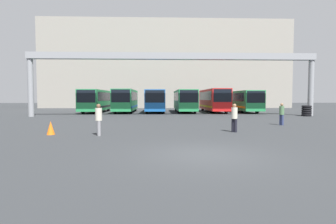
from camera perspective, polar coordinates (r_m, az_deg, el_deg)
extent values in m
plane|color=#2D3033|center=(9.51, 7.79, -9.18)|extent=(200.00, 200.00, 0.00)
cube|color=gray|center=(58.86, -0.44, 9.82)|extent=(51.14, 12.00, 17.88)
cylinder|color=gray|center=(31.96, -27.72, 4.68)|extent=(0.60, 0.60, 6.22)
cylinder|color=gray|center=(33.46, 28.66, 4.57)|extent=(0.60, 0.60, 6.22)
cube|color=gray|center=(29.20, 1.18, 12.04)|extent=(31.44, 0.80, 0.70)
cube|color=#268C4C|center=(38.33, -15.30, 2.53)|extent=(2.47, 10.70, 2.75)
cube|color=black|center=(33.17, -17.43, 3.30)|extent=(2.27, 0.06, 1.54)
cube|color=black|center=(38.33, -15.31, 3.28)|extent=(2.50, 9.09, 1.15)
cube|color=black|center=(38.35, -15.28, 1.21)|extent=(2.50, 10.16, 0.24)
cylinder|color=black|center=(35.74, -18.05, 0.44)|extent=(0.28, 0.94, 0.94)
cylinder|color=black|center=(35.20, -14.69, 0.45)|extent=(0.28, 0.94, 0.94)
cylinder|color=black|center=(41.52, -15.76, 0.82)|extent=(0.28, 0.94, 0.94)
cylinder|color=black|center=(41.06, -12.85, 0.83)|extent=(0.28, 0.94, 0.94)
cube|color=#268C4C|center=(37.28, -9.17, 2.63)|extent=(2.47, 10.08, 2.81)
cube|color=black|center=(32.31, -10.29, 3.47)|extent=(2.28, 0.06, 1.57)
cube|color=black|center=(37.28, -9.17, 3.42)|extent=(2.50, 8.56, 1.18)
cube|color=#1966B2|center=(37.30, -9.16, 1.25)|extent=(2.50, 9.57, 0.24)
cylinder|color=black|center=(34.68, -11.50, 0.55)|extent=(0.28, 1.05, 1.05)
cylinder|color=black|center=(34.39, -7.96, 0.56)|extent=(0.28, 1.05, 1.05)
cylinder|color=black|center=(40.25, -10.17, 0.90)|extent=(0.28, 1.05, 1.05)
cylinder|color=black|center=(40.00, -7.12, 0.91)|extent=(0.28, 1.05, 1.05)
cube|color=#1959A5|center=(37.53, -2.74, 2.60)|extent=(2.57, 11.14, 2.72)
cube|color=black|center=(31.98, -2.87, 3.42)|extent=(2.36, 0.06, 1.52)
cube|color=black|center=(37.53, -2.74, 3.36)|extent=(2.60, 9.47, 1.14)
cube|color=red|center=(37.55, -2.74, 1.27)|extent=(2.60, 10.58, 0.24)
cylinder|color=black|center=(34.48, -4.67, 0.53)|extent=(0.28, 0.99, 0.99)
cylinder|color=black|center=(34.44, -0.93, 0.54)|extent=(0.28, 0.99, 0.99)
cylinder|color=black|center=(40.70, -4.26, 0.92)|extent=(0.28, 0.99, 0.99)
cylinder|color=black|center=(40.68, -1.10, 0.93)|extent=(0.28, 0.99, 0.99)
cube|color=#268C4C|center=(37.39, 3.65, 2.61)|extent=(2.47, 10.51, 2.74)
cube|color=black|center=(32.19, 4.57, 3.43)|extent=(2.27, 0.06, 1.53)
cube|color=black|center=(37.39, 3.65, 3.38)|extent=(2.50, 8.93, 1.15)
cube|color=#268C4C|center=(37.41, 3.64, 1.27)|extent=(2.50, 9.98, 0.24)
cylinder|color=black|center=(34.40, 2.34, 0.50)|extent=(0.28, 0.95, 0.95)
cylinder|color=black|center=(34.63, 5.89, 0.50)|extent=(0.28, 0.95, 0.95)
cylinder|color=black|center=(40.26, 1.71, 0.87)|extent=(0.28, 0.95, 0.95)
cylinder|color=black|center=(40.46, 4.75, 0.88)|extent=(0.28, 0.95, 0.95)
cube|color=red|center=(38.10, 9.88, 2.68)|extent=(2.45, 10.65, 2.87)
cube|color=black|center=(32.92, 11.79, 3.54)|extent=(2.25, 0.06, 1.61)
cube|color=black|center=(38.10, 9.89, 3.48)|extent=(2.48, 9.06, 1.21)
cube|color=orange|center=(38.11, 9.87, 1.30)|extent=(2.48, 10.12, 0.24)
cylinder|color=black|center=(34.99, 9.16, 0.50)|extent=(0.28, 0.94, 0.94)
cylinder|color=black|center=(35.47, 12.54, 0.50)|extent=(0.28, 0.94, 0.94)
cylinder|color=black|center=(40.86, 7.55, 0.87)|extent=(0.28, 0.94, 0.94)
cylinder|color=black|center=(41.26, 10.46, 0.87)|extent=(0.28, 0.94, 0.94)
cube|color=#268C4C|center=(39.26, 15.81, 2.45)|extent=(2.47, 10.86, 2.64)
cube|color=black|center=(34.15, 18.60, 3.13)|extent=(2.27, 0.06, 1.48)
cube|color=black|center=(39.26, 15.82, 3.15)|extent=(2.50, 9.23, 1.11)
cube|color=orange|center=(39.28, 15.79, 1.22)|extent=(2.50, 10.31, 0.24)
cylinder|color=black|center=(36.07, 15.63, 0.52)|extent=(0.28, 0.96, 0.96)
cylinder|color=black|center=(36.78, 18.82, 0.51)|extent=(0.28, 0.96, 0.96)
cylinder|color=black|center=(41.90, 13.12, 0.89)|extent=(0.28, 0.96, 0.96)
cylinder|color=black|center=(42.51, 15.91, 0.88)|extent=(0.28, 0.96, 0.96)
cylinder|color=black|center=(15.93, 13.98, -2.84)|extent=(0.18, 0.18, 0.80)
cylinder|color=black|center=(15.86, 14.48, -2.87)|extent=(0.18, 0.18, 0.80)
cylinder|color=beige|center=(15.84, 14.26, -0.23)|extent=(0.35, 0.35, 0.66)
sphere|color=#8C6647|center=(15.82, 14.28, 1.36)|extent=(0.22, 0.22, 0.22)
cylinder|color=gray|center=(14.37, -14.80, -3.46)|extent=(0.19, 0.19, 0.81)
cylinder|color=gray|center=(14.53, -14.85, -3.39)|extent=(0.19, 0.19, 0.81)
cylinder|color=beige|center=(14.39, -14.86, -0.50)|extent=(0.35, 0.35, 0.67)
sphere|color=brown|center=(14.37, -14.89, 1.28)|extent=(0.22, 0.22, 0.22)
cylinder|color=navy|center=(21.16, 23.31, -1.59)|extent=(0.18, 0.18, 0.78)
cylinder|color=navy|center=(21.07, 23.64, -1.61)|extent=(0.18, 0.18, 0.78)
cylinder|color=#4C724C|center=(21.08, 23.52, 0.33)|extent=(0.34, 0.34, 0.65)
sphere|color=#8C6647|center=(21.06, 23.54, 1.49)|extent=(0.21, 0.21, 0.21)
cone|color=orange|center=(15.78, -24.17, -3.18)|extent=(0.43, 0.43, 0.74)
torus|color=black|center=(32.85, 27.91, -0.59)|extent=(1.04, 1.04, 0.24)
torus|color=black|center=(32.84, 27.92, -0.18)|extent=(1.04, 1.04, 0.24)
torus|color=black|center=(32.83, 27.93, 0.24)|extent=(1.04, 1.04, 0.24)
torus|color=black|center=(32.82, 27.94, 0.66)|extent=(1.04, 1.04, 0.24)
torus|color=black|center=(32.81, 27.95, 1.08)|extent=(1.04, 1.04, 0.24)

